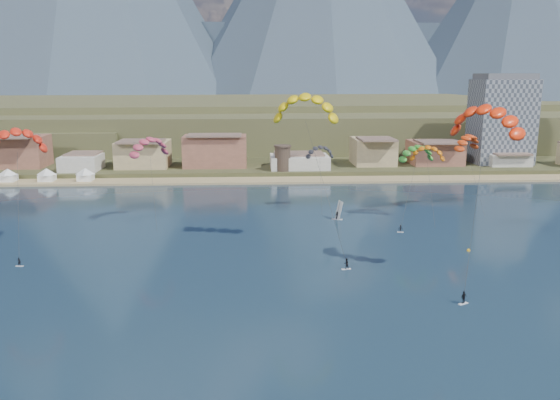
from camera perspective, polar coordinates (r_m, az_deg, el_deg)
The scene contains 18 objects.
ground at distance 79.60m, azimuth 1.18°, elevation -12.07°, with size 2400.00×2400.00×0.00m, color black.
beach at distance 181.31m, azimuth -1.17°, elevation 2.02°, with size 2200.00×12.00×0.90m.
land at distance 633.14m, azimuth -2.42°, elevation 9.42°, with size 2200.00×900.00×4.00m.
foothills at distance 306.91m, azimuth 2.33°, elevation 7.94°, with size 940.00×210.00×18.00m.
town at distance 198.92m, azimuth -12.96°, elevation 4.89°, with size 400.00×24.00×12.00m.
apartment_tower at distance 220.16m, azimuth 21.53°, elevation 7.62°, with size 20.00×16.00×32.00m.
watchtower at distance 188.43m, azimuth 0.27°, elevation 4.30°, with size 5.82×5.82×8.60m.
beach_tents at distance 194.11m, azimuth -24.32°, elevation 2.64°, with size 43.40×6.40×5.00m.
kitesurfer_red at distance 116.43m, azimuth -25.21°, elevation 5.81°, with size 12.18×15.06×25.18m.
kitesurfer_yellow at distance 106.93m, azimuth 2.62°, elevation 9.68°, with size 13.80×17.97×32.13m.
kitesurfer_orange at distance 95.79m, azimuth 20.20°, elevation 7.97°, with size 13.22×18.22×30.52m.
kitesurfer_green at distance 134.67m, azimuth 13.70°, elevation 4.82°, with size 11.88×15.59×20.34m.
distant_kite_pink at distance 129.07m, azimuth -13.10°, elevation 5.58°, with size 9.70×9.86×21.41m.
distant_kite_dark at distance 140.68m, azimuth 4.07°, elevation 5.10°, with size 7.77×6.08×17.74m.
distant_kite_orange at distance 133.30m, azimuth 14.74°, elevation 4.86°, with size 8.75×6.48×19.14m.
distant_kite_red at distance 146.21m, azimuth 18.45°, elevation 5.82°, with size 9.14×8.68×20.66m.
windsurfer at distance 132.89m, azimuth 5.88°, elevation -1.39°, with size 2.69×2.86×4.45m.
buoy at distance 114.90m, azimuth 18.57°, elevation -4.87°, with size 0.70×0.70×0.70m.
Camera 1 is at (-5.22, -72.25, 32.99)m, focal length 36.09 mm.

